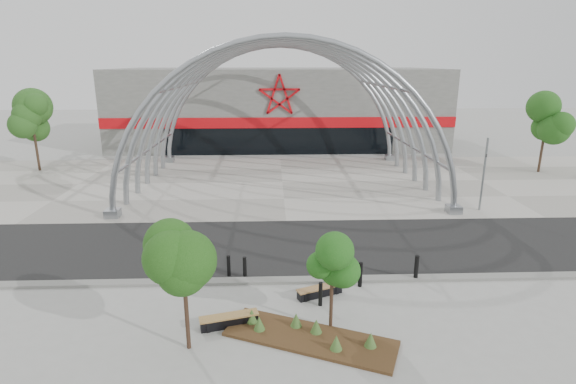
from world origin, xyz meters
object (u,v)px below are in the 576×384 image
at_px(street_tree_0, 183,261).
at_px(bench_1, 320,291).
at_px(bollard_2, 320,294).
at_px(street_tree_1, 333,260).
at_px(signal_pole, 484,173).
at_px(bench_0, 229,321).

relative_size(street_tree_0, bench_1, 2.23).
bearing_deg(street_tree_0, bollard_2, 28.66).
relative_size(street_tree_1, bollard_2, 3.79).
xyz_separation_m(street_tree_1, bench_1, (-0.14, 2.19, -2.34)).
xyz_separation_m(signal_pole, street_tree_0, (-15.23, -13.07, 0.66)).
relative_size(street_tree_0, bollard_2, 4.48).
relative_size(signal_pole, bench_1, 2.38).
distance_m(street_tree_1, bench_0, 4.16).
height_order(signal_pole, street_tree_0, signal_pole).
bearing_deg(street_tree_0, signal_pole, 40.63).
distance_m(street_tree_0, street_tree_1, 4.72).
distance_m(bench_0, bollard_2, 3.49).
bearing_deg(bench_1, street_tree_1, -86.35).
bearing_deg(bollard_2, street_tree_1, -82.69).
relative_size(signal_pole, street_tree_1, 1.27).
height_order(street_tree_1, bench_1, street_tree_1).
distance_m(signal_pole, bollard_2, 15.30).
distance_m(bench_0, bench_1, 3.83).
xyz_separation_m(signal_pole, bench_1, (-10.77, -9.96, -2.14)).
bearing_deg(bench_1, signal_pole, 42.77).
height_order(street_tree_1, bench_0, street_tree_1).
height_order(street_tree_0, street_tree_1, street_tree_0).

